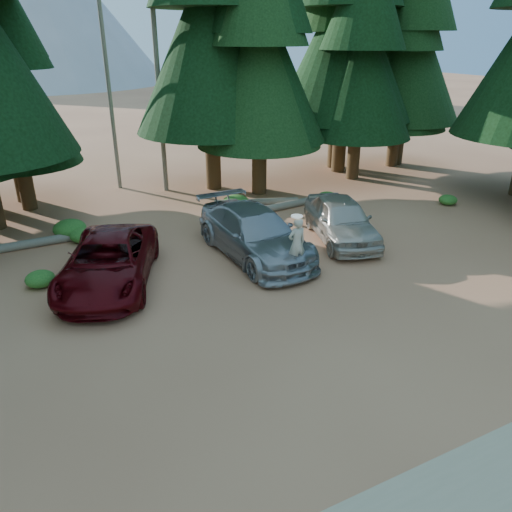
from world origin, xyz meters
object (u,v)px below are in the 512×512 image
at_px(silver_minivan_right, 341,219).
at_px(log_left, 39,242).
at_px(silver_minivan_center, 255,233).
at_px(frisbee_player, 297,243).
at_px(red_pickup, 108,262).
at_px(log_mid, 256,202).
at_px(log_right, 289,205).

xyz_separation_m(silver_minivan_right, log_left, (-10.39, 4.46, -0.65)).
relative_size(silver_minivan_center, frisbee_player, 3.31).
relative_size(red_pickup, frisbee_player, 3.17).
xyz_separation_m(red_pickup, silver_minivan_center, (5.06, -0.03, 0.07)).
xyz_separation_m(log_mid, log_right, (1.12, -1.04, 0.01)).
bearing_deg(frisbee_player, silver_minivan_center, -84.08).
distance_m(silver_minivan_right, log_left, 11.33).
xyz_separation_m(frisbee_player, log_left, (-7.09, 6.66, -1.10)).
distance_m(red_pickup, silver_minivan_center, 5.06).
bearing_deg(red_pickup, silver_minivan_center, 22.16).
bearing_deg(log_left, log_right, -2.95).
xyz_separation_m(silver_minivan_center, log_mid, (2.63, 5.09, -0.68)).
bearing_deg(silver_minivan_right, log_mid, 117.43).
distance_m(frisbee_player, log_mid, 7.85).
height_order(silver_minivan_center, silver_minivan_right, silver_minivan_center).
height_order(frisbee_player, log_mid, frisbee_player).
bearing_deg(red_pickup, silver_minivan_right, 21.54).
height_order(red_pickup, log_right, red_pickup).
xyz_separation_m(log_left, log_right, (10.54, -0.29, 0.00)).
xyz_separation_m(silver_minivan_center, log_left, (-6.79, 4.34, -0.68)).
distance_m(log_left, log_right, 10.54).
distance_m(red_pickup, log_left, 4.68).
height_order(silver_minivan_center, log_left, silver_minivan_center).
bearing_deg(red_pickup, frisbee_player, -1.15).
bearing_deg(red_pickup, log_left, 134.37).
height_order(log_left, log_mid, log_left).
bearing_deg(log_mid, log_right, -22.90).
bearing_deg(log_right, silver_minivan_right, -97.80).
distance_m(frisbee_player, log_right, 7.33).
bearing_deg(frisbee_player, silver_minivan_right, -147.87).
relative_size(frisbee_player, log_mid, 0.45).
relative_size(red_pickup, log_right, 1.07).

